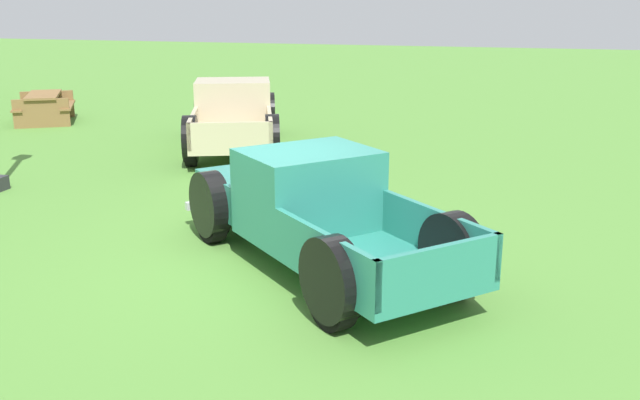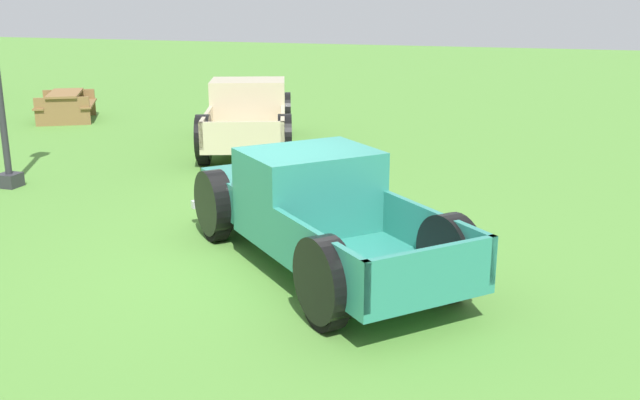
# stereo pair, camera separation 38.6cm
# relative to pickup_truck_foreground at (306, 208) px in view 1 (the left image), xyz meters

# --- Properties ---
(ground_plane) EXTENTS (80.00, 80.00, 0.00)m
(ground_plane) POSITION_rel_pickup_truck_foreground_xyz_m (-0.16, 0.39, -0.71)
(ground_plane) COLOR #548C38
(pickup_truck_foreground) EXTENTS (4.62, 4.65, 1.48)m
(pickup_truck_foreground) POSITION_rel_pickup_truck_foreground_xyz_m (0.00, 0.00, 0.00)
(pickup_truck_foreground) COLOR #2D8475
(pickup_truck_foreground) RESTS_ON ground_plane
(pickup_truck_behind_left) EXTENTS (5.25, 3.32, 1.51)m
(pickup_truck_behind_left) POSITION_rel_pickup_truck_foreground_xyz_m (6.73, 3.61, 0.01)
(pickup_truck_behind_left) COLOR #C6B793
(pickup_truck_behind_left) RESTS_ON ground_plane
(picnic_table) EXTENTS (2.29, 2.17, 0.78)m
(picnic_table) POSITION_rel_pickup_truck_foreground_xyz_m (8.35, 9.70, -0.21)
(picnic_table) COLOR olive
(picnic_table) RESTS_ON ground_plane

